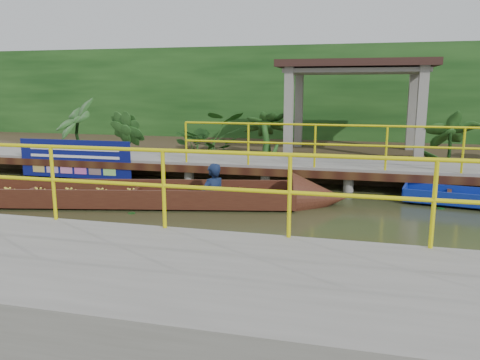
# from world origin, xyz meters

# --- Properties ---
(ground) EXTENTS (80.00, 80.00, 0.00)m
(ground) POSITION_xyz_m (0.00, 0.00, 0.00)
(ground) COLOR #272E17
(ground) RESTS_ON ground
(land_strip) EXTENTS (30.00, 8.00, 0.45)m
(land_strip) POSITION_xyz_m (0.00, 7.50, 0.23)
(land_strip) COLOR #322B19
(land_strip) RESTS_ON ground
(far_dock) EXTENTS (16.00, 2.06, 1.66)m
(far_dock) POSITION_xyz_m (0.02, 3.43, 0.48)
(far_dock) COLOR slate
(far_dock) RESTS_ON ground
(near_dock) EXTENTS (18.00, 2.40, 1.73)m
(near_dock) POSITION_xyz_m (1.00, -4.20, 0.30)
(near_dock) COLOR slate
(near_dock) RESTS_ON ground
(pavilion) EXTENTS (4.40, 3.00, 3.00)m
(pavilion) POSITION_xyz_m (3.00, 6.30, 2.82)
(pavilion) COLOR slate
(pavilion) RESTS_ON ground
(foliage_backdrop) EXTENTS (30.00, 0.80, 4.00)m
(foliage_backdrop) POSITION_xyz_m (0.00, 10.00, 2.00)
(foliage_backdrop) COLOR #133912
(foliage_backdrop) RESTS_ON ground
(vendor_boat) EXTENTS (11.19, 3.39, 2.04)m
(vendor_boat) POSITION_xyz_m (-2.35, 0.17, 0.20)
(vendor_boat) COLOR #36150E
(vendor_boat) RESTS_ON ground
(blue_banner) EXTENTS (3.27, 0.04, 1.02)m
(blue_banner) POSITION_xyz_m (-4.15, 2.48, 0.56)
(blue_banner) COLOR navy
(blue_banner) RESTS_ON ground
(tropical_plants) EXTENTS (14.14, 1.14, 1.42)m
(tropical_plants) POSITION_xyz_m (0.33, 5.30, 1.16)
(tropical_plants) COLOR #133912
(tropical_plants) RESTS_ON ground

